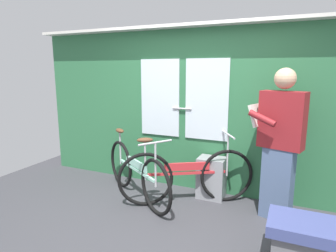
% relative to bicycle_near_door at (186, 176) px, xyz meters
% --- Properties ---
extents(ground_plane, '(6.09, 4.37, 0.04)m').
position_rel_bicycle_near_door_xyz_m(ground_plane, '(-0.04, -0.85, -0.40)').
color(ground_plane, '#38383D').
extents(train_door_wall, '(5.09, 0.28, 2.30)m').
position_rel_bicycle_near_door_xyz_m(train_door_wall, '(-0.05, 0.53, 0.82)').
color(train_door_wall, '#2D6B42').
rests_on(train_door_wall, ground_plane).
extents(bicycle_near_door, '(1.54, 0.94, 0.92)m').
position_rel_bicycle_near_door_xyz_m(bicycle_near_door, '(0.00, 0.00, 0.00)').
color(bicycle_near_door, black).
rests_on(bicycle_near_door, ground_plane).
extents(bicycle_leaning_behind, '(1.45, 0.97, 0.90)m').
position_rel_bicycle_near_door_xyz_m(bicycle_leaning_behind, '(-0.67, -0.12, -0.01)').
color(bicycle_leaning_behind, black).
rests_on(bicycle_leaning_behind, ground_plane).
extents(passenger_reading_newspaper, '(0.63, 0.57, 1.73)m').
position_rel_bicycle_near_door_xyz_m(passenger_reading_newspaper, '(1.08, 0.08, 0.54)').
color(passenger_reading_newspaper, slate).
rests_on(passenger_reading_newspaper, ground_plane).
extents(trash_bin_by_wall, '(0.36, 0.28, 0.56)m').
position_rel_bicycle_near_door_xyz_m(trash_bin_by_wall, '(0.25, 0.32, -0.10)').
color(trash_bin_by_wall, gray).
rests_on(trash_bin_by_wall, ground_plane).
extents(bench_seat_corner, '(0.70, 0.44, 0.45)m').
position_rel_bicycle_near_door_xyz_m(bench_seat_corner, '(1.41, -0.78, -0.14)').
color(bench_seat_corner, '#3D477F').
rests_on(bench_seat_corner, ground_plane).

